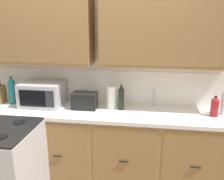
{
  "coord_description": "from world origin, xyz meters",
  "views": [
    {
      "loc": [
        0.56,
        -2.26,
        1.92
      ],
      "look_at": [
        0.2,
        0.27,
        1.19
      ],
      "focal_mm": 39.06,
      "sensor_mm": 36.0,
      "label": 1
    }
  ],
  "objects_px": {
    "toaster": "(85,101)",
    "bottle_clear": "(224,101)",
    "microwave": "(42,94)",
    "bottle_dark": "(121,98)",
    "paper_towel_roll": "(112,97)",
    "bottle_teal": "(12,90)",
    "bottle_red": "(215,106)"
  },
  "relations": [
    {
      "from": "toaster",
      "to": "bottle_teal",
      "type": "height_order",
      "value": "bottle_teal"
    },
    {
      "from": "paper_towel_roll",
      "to": "bottle_dark",
      "type": "distance_m",
      "value": 0.12
    },
    {
      "from": "bottle_clear",
      "to": "bottle_red",
      "type": "relative_size",
      "value": 1.36
    },
    {
      "from": "bottle_dark",
      "to": "bottle_clear",
      "type": "xyz_separation_m",
      "value": [
        1.1,
        0.01,
        0.0
      ]
    },
    {
      "from": "microwave",
      "to": "bottle_clear",
      "type": "xyz_separation_m",
      "value": [
        2.05,
        -0.01,
        0.01
      ]
    },
    {
      "from": "bottle_dark",
      "to": "bottle_red",
      "type": "relative_size",
      "value": 1.32
    },
    {
      "from": "bottle_clear",
      "to": "toaster",
      "type": "bearing_deg",
      "value": -178.85
    },
    {
      "from": "bottle_dark",
      "to": "toaster",
      "type": "bearing_deg",
      "value": -176.89
    },
    {
      "from": "toaster",
      "to": "bottle_red",
      "type": "relative_size",
      "value": 1.26
    },
    {
      "from": "bottle_dark",
      "to": "microwave",
      "type": "bearing_deg",
      "value": 179.1
    },
    {
      "from": "toaster",
      "to": "paper_towel_roll",
      "type": "height_order",
      "value": "paper_towel_roll"
    },
    {
      "from": "bottle_teal",
      "to": "bottle_dark",
      "type": "bearing_deg",
      "value": -1.53
    },
    {
      "from": "paper_towel_roll",
      "to": "toaster",
      "type": "bearing_deg",
      "value": -168.56
    },
    {
      "from": "bottle_clear",
      "to": "bottle_dark",
      "type": "bearing_deg",
      "value": -179.6
    },
    {
      "from": "bottle_dark",
      "to": "bottle_teal",
      "type": "xyz_separation_m",
      "value": [
        -1.34,
        0.04,
        0.02
      ]
    },
    {
      "from": "bottle_clear",
      "to": "bottle_teal",
      "type": "height_order",
      "value": "bottle_teal"
    },
    {
      "from": "microwave",
      "to": "bottle_red",
      "type": "xyz_separation_m",
      "value": [
        1.94,
        -0.07,
        -0.03
      ]
    },
    {
      "from": "bottle_dark",
      "to": "bottle_teal",
      "type": "bearing_deg",
      "value": 178.47
    },
    {
      "from": "microwave",
      "to": "bottle_dark",
      "type": "distance_m",
      "value": 0.94
    },
    {
      "from": "paper_towel_roll",
      "to": "bottle_red",
      "type": "bearing_deg",
      "value": -4.84
    },
    {
      "from": "microwave",
      "to": "toaster",
      "type": "xyz_separation_m",
      "value": [
        0.52,
        -0.04,
        -0.04
      ]
    },
    {
      "from": "paper_towel_roll",
      "to": "microwave",
      "type": "bearing_deg",
      "value": -178.32
    },
    {
      "from": "bottle_dark",
      "to": "bottle_teal",
      "type": "relative_size",
      "value": 0.88
    },
    {
      "from": "paper_towel_roll",
      "to": "bottle_red",
      "type": "distance_m",
      "value": 1.12
    },
    {
      "from": "bottle_clear",
      "to": "bottle_red",
      "type": "xyz_separation_m",
      "value": [
        -0.11,
        -0.06,
        -0.04
      ]
    },
    {
      "from": "bottle_clear",
      "to": "bottle_teal",
      "type": "relative_size",
      "value": 0.9
    },
    {
      "from": "bottle_dark",
      "to": "bottle_red",
      "type": "xyz_separation_m",
      "value": [
        1.0,
        -0.06,
        -0.03
      ]
    },
    {
      "from": "bottle_dark",
      "to": "bottle_red",
      "type": "distance_m",
      "value": 1.0
    },
    {
      "from": "toaster",
      "to": "paper_towel_roll",
      "type": "xyz_separation_m",
      "value": [
        0.31,
        0.06,
        0.03
      ]
    },
    {
      "from": "paper_towel_roll",
      "to": "bottle_red",
      "type": "relative_size",
      "value": 1.17
    },
    {
      "from": "bottle_teal",
      "to": "bottle_red",
      "type": "distance_m",
      "value": 2.34
    },
    {
      "from": "toaster",
      "to": "bottle_clear",
      "type": "relative_size",
      "value": 0.93
    }
  ]
}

